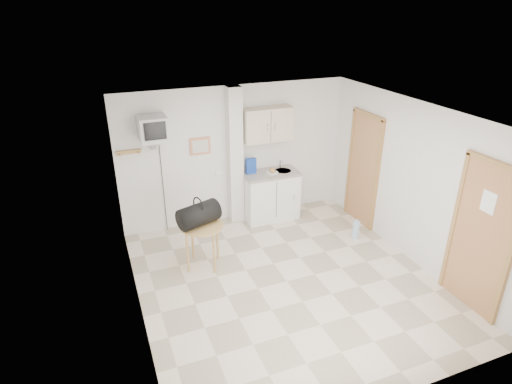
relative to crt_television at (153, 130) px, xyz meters
name	(u,v)px	position (x,y,z in m)	size (l,w,h in m)	color
ground	(287,281)	(1.45, -2.02, -1.94)	(4.50, 4.50, 0.00)	beige
room_envelope	(303,182)	(1.69, -1.93, -0.40)	(4.24, 4.54, 2.55)	white
kitchenette	(270,178)	(2.02, -0.02, -1.13)	(1.03, 0.58, 2.10)	white
crt_television	(153,130)	(0.00, 0.00, 0.00)	(0.44, 0.45, 2.15)	slate
round_table	(202,230)	(0.42, -1.14, -1.31)	(0.65, 0.65, 0.72)	#B58743
duffel_bag	(199,214)	(0.39, -1.12, -1.05)	(0.69, 0.53, 0.46)	black
water_bottle	(356,230)	(3.10, -1.32, -1.77)	(0.12, 0.12, 0.36)	#9FC6DE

